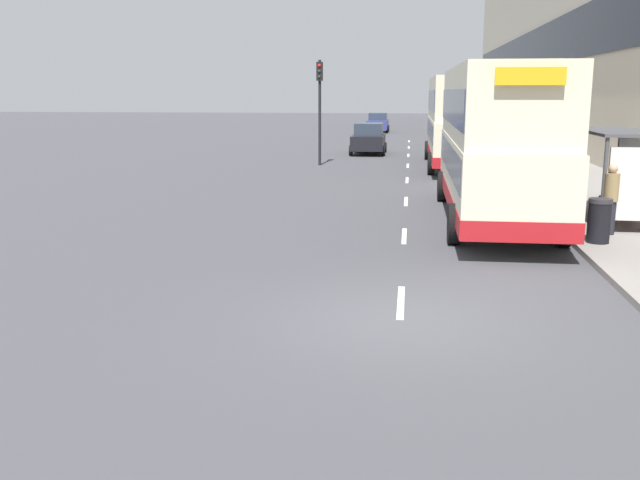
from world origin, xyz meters
The scene contains 20 objects.
ground_plane centered at (0.00, 0.00, 0.00)m, with size 220.00×220.00×0.00m, color #424247.
pavement centered at (6.50, 38.50, 0.07)m, with size 5.00×93.00×0.14m.
terrace_facade centered at (10.49, 38.50, 7.47)m, with size 3.10×93.00×14.96m.
lane_mark_0 centered at (0.00, 1.07, 0.01)m, with size 0.12×2.00×0.01m.
lane_mark_1 centered at (0.00, 6.97, 0.01)m, with size 0.12×2.00×0.01m.
lane_mark_2 centered at (0.00, 12.87, 0.01)m, with size 0.12×2.00×0.01m.
lane_mark_3 centered at (0.00, 18.77, 0.01)m, with size 0.12×2.00×0.01m.
lane_mark_4 centered at (0.00, 24.67, 0.01)m, with size 0.12×2.00×0.01m.
lane_mark_5 centered at (0.00, 30.56, 0.01)m, with size 0.12×2.00×0.01m.
lane_mark_6 centered at (0.00, 36.46, 0.01)m, with size 0.12×2.00×0.01m.
lane_mark_7 centered at (0.00, 42.36, 0.01)m, with size 0.12×2.00×0.01m.
bus_shelter centered at (5.77, 8.92, 1.88)m, with size 1.60×4.20×2.48m.
double_decker_bus_near centered at (2.47, 9.49, 2.28)m, with size 2.85×10.83×4.30m.
double_decker_bus_ahead centered at (2.31, 24.34, 2.29)m, with size 2.85×11.27×4.30m.
car_0 centered at (-2.36, 31.29, 0.89)m, with size 2.05×4.18×1.80m.
car_1 centered at (-2.87, 54.06, 0.85)m, with size 2.02×4.36×1.72m.
pedestrian_at_shelter centered at (5.07, 7.17, 1.04)m, with size 0.35×0.35×1.76m.
pedestrian_1 centered at (4.94, 10.98, 1.01)m, with size 0.34×0.34×1.71m.
litter_bin centered at (4.55, 6.09, 0.67)m, with size 0.55×0.55×1.05m.
traffic_light_far_kerb centered at (-4.40, 24.42, 3.45)m, with size 0.30×0.32×5.14m.
Camera 1 is at (0.09, -11.08, 3.66)m, focal length 40.00 mm.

